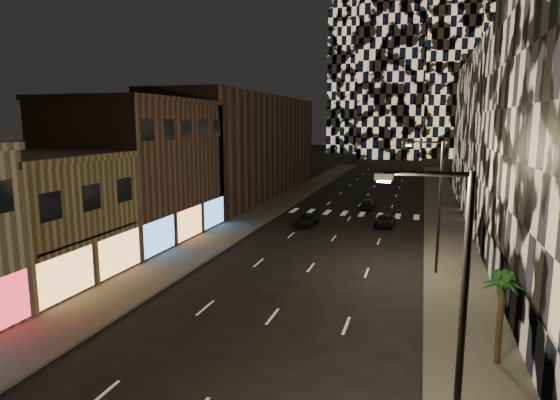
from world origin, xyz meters
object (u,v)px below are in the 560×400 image
Objects in this scene: streetlight_far at (436,198)px; car_dark_midlane at (307,220)px; palm_tree at (503,287)px; streetlight_near at (453,312)px; car_dark_rightlane at (385,221)px; car_dark_oncoming at (368,204)px.

car_dark_midlane is (-11.85, 12.05, -4.68)m from streetlight_far.
streetlight_far is 12.45m from palm_tree.
streetlight_far is (0.00, 20.00, 0.00)m from streetlight_near.
car_dark_midlane is at bearing 120.74° from palm_tree.
streetlight_near is 34.49m from car_dark_midlane.
car_dark_rightlane is (7.50, 2.24, -0.12)m from car_dark_midlane.
car_dark_midlane is at bearing 110.30° from streetlight_near.
car_dark_oncoming is 36.95m from palm_tree.
palm_tree reaches higher than car_dark_oncoming.
streetlight_far reaches higher than palm_tree.
car_dark_oncoming is (-7.09, 23.51, -4.76)m from streetlight_far.
car_dark_oncoming reaches higher than car_dark_rightlane.
streetlight_near is 34.89m from car_dark_rightlane.
palm_tree is (14.34, -24.11, 2.85)m from car_dark_midlane.
streetlight_near is 8.51m from palm_tree.
palm_tree reaches higher than car_dark_rightlane.
car_dark_oncoming is (4.77, 11.46, -0.08)m from car_dark_midlane.
palm_tree is at bearing -51.96° from car_dark_midlane.
car_dark_oncoming is at bearing 99.25° from streetlight_near.
streetlight_far is 2.26× the size of car_dark_rightlane.
streetlight_far is 2.20× the size of palm_tree.
car_dark_oncoming is 1.00× the size of palm_tree.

